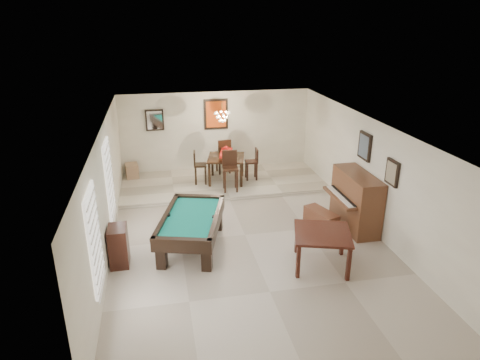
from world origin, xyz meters
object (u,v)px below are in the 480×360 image
object	(u,v)px
pool_table	(192,232)
dining_chair_north	(223,156)
dining_chair_west	(200,167)
dining_chair_east	(251,164)
piano_bench	(321,220)
apothecary_chest	(119,246)
square_table	(321,249)
upright_piano	(350,201)
dining_table	(226,167)
flower_vase	(226,150)
chandelier	(222,113)
corner_bench	(132,171)
dining_chair_south	(230,171)

from	to	relation	value
pool_table	dining_chair_north	distance (m)	4.54
pool_table	dining_chair_west	size ratio (longest dim) A/B	2.26
pool_table	dining_chair_east	xyz separation A→B (m)	(2.14, 3.55, 0.23)
piano_bench	apothecary_chest	world-z (taller)	apothecary_chest
square_table	piano_bench	xyz separation A→B (m)	(0.57, 1.47, -0.13)
upright_piano	dining_table	size ratio (longest dim) A/B	1.53
pool_table	flower_vase	world-z (taller)	flower_vase
pool_table	square_table	world-z (taller)	square_table
pool_table	chandelier	distance (m)	4.15
upright_piano	apothecary_chest	bearing A→B (deg)	-173.17
square_table	piano_bench	world-z (taller)	square_table
flower_vase	corner_bench	bearing A→B (deg)	162.37
dining_table	flower_vase	world-z (taller)	flower_vase
dining_chair_north	pool_table	bearing A→B (deg)	64.76
square_table	dining_chair_east	size ratio (longest dim) A/B	1.16
square_table	dining_chair_west	size ratio (longest dim) A/B	1.13
dining_table	dining_chair_north	xyz separation A→B (m)	(0.03, 0.77, 0.12)
dining_table	dining_chair_west	size ratio (longest dim) A/B	1.09
upright_piano	dining_chair_north	size ratio (longest dim) A/B	1.46
dining_chair_south	dining_chair_east	size ratio (longest dim) A/B	1.20
dining_chair_north	dining_chair_west	world-z (taller)	dining_chair_north
square_table	dining_chair_west	bearing A→B (deg)	111.83
piano_bench	chandelier	size ratio (longest dim) A/B	1.52
pool_table	dining_table	world-z (taller)	dining_table
dining_chair_east	piano_bench	bearing A→B (deg)	19.39
dining_chair_north	dining_chair_west	bearing A→B (deg)	37.08
apothecary_chest	dining_chair_east	size ratio (longest dim) A/B	0.88
piano_bench	dining_chair_east	distance (m)	3.50
chandelier	piano_bench	bearing A→B (deg)	-61.21
dining_chair_north	corner_bench	bearing A→B (deg)	-9.70
piano_bench	apothecary_chest	bearing A→B (deg)	-172.52
square_table	dining_table	bearing A→B (deg)	103.38
upright_piano	dining_chair_north	distance (m)	4.73
pool_table	corner_bench	bearing A→B (deg)	123.69
chandelier	apothecary_chest	bearing A→B (deg)	-125.40
upright_piano	dining_chair_east	bearing A→B (deg)	116.35
pool_table	dining_chair_east	bearing A→B (deg)	74.69
flower_vase	chandelier	distance (m)	1.10
upright_piano	corner_bench	size ratio (longest dim) A/B	3.50
upright_piano	dining_chair_west	xyz separation A→B (m)	(-3.20, 3.29, -0.07)
upright_piano	chandelier	size ratio (longest dim) A/B	2.71
dining_chair_east	upright_piano	bearing A→B (deg)	30.11
dining_chair_east	corner_bench	bearing A→B (deg)	-99.92
dining_chair_north	upright_piano	bearing A→B (deg)	113.05
pool_table	piano_bench	xyz separation A→B (m)	(3.08, 0.20, -0.12)
dining_chair_north	corner_bench	size ratio (longest dim) A/B	2.39
square_table	corner_bench	bearing A→B (deg)	124.68
flower_vase	dining_chair_east	xyz separation A→B (m)	(0.77, 0.02, -0.51)
apothecary_chest	flower_vase	distance (m)	4.93
dining_chair_west	dining_chair_east	size ratio (longest dim) A/B	1.03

